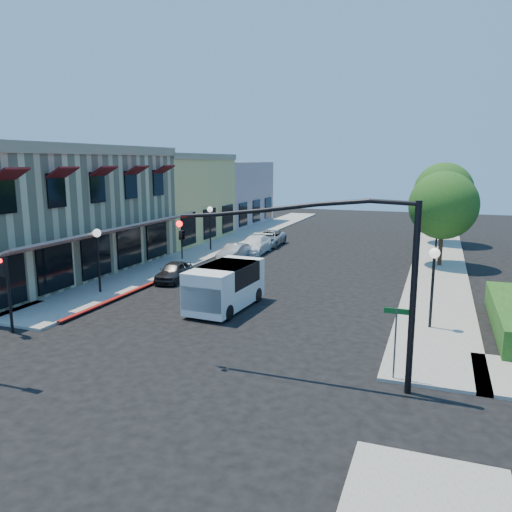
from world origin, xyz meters
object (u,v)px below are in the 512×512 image
(secondary_signal, at_px, (6,280))
(street_name_sign, at_px, (396,332))
(lamppost_right_far, at_px, (437,223))
(parked_car_d, at_px, (268,238))
(lamppost_right_near, at_px, (434,267))
(parked_car_b, at_px, (234,253))
(lamppost_left_far, at_px, (210,217))
(white_van, at_px, (225,284))
(parked_car_a, at_px, (174,271))
(street_tree_a, at_px, (443,205))
(street_tree_b, at_px, (444,192))
(lamppost_left_near, at_px, (98,244))
(signal_mast_arm, at_px, (343,260))
(parked_car_c, at_px, (255,245))

(secondary_signal, height_order, street_name_sign, secondary_signal)
(lamppost_right_far, height_order, parked_car_d, lamppost_right_far)
(lamppost_right_near, xyz_separation_m, parked_car_b, (-13.69, 11.00, -2.13))
(lamppost_left_far, height_order, white_van, lamppost_left_far)
(secondary_signal, relative_size, parked_car_a, 0.96)
(lamppost_left_far, height_order, parked_car_b, lamppost_left_far)
(street_name_sign, distance_m, parked_car_d, 26.88)
(street_tree_a, height_order, lamppost_left_far, street_tree_a)
(street_tree_b, height_order, parked_car_b, street_tree_b)
(white_van, bearing_deg, parked_car_d, 102.26)
(lamppost_left_near, bearing_deg, signal_mast_arm, -24.37)
(white_van, bearing_deg, street_tree_a, 55.32)
(parked_car_d, bearing_deg, lamppost_left_near, -103.61)
(street_tree_a, bearing_deg, parked_car_a, -146.31)
(street_name_sign, xyz_separation_m, lamppost_left_far, (-16.00, 19.80, 1.04))
(lamppost_right_far, bearing_deg, parked_car_d, 171.54)
(signal_mast_arm, height_order, parked_car_c, signal_mast_arm)
(secondary_signal, xyz_separation_m, parked_car_b, (2.81, 17.59, -1.71))
(lamppost_right_far, distance_m, white_van, 18.81)
(street_tree_a, relative_size, parked_car_a, 1.88)
(street_tree_b, height_order, signal_mast_arm, street_tree_b)
(signal_mast_arm, height_order, lamppost_right_near, signal_mast_arm)
(parked_car_d, bearing_deg, street_tree_a, -18.67)
(street_tree_b, relative_size, parked_car_b, 1.91)
(lamppost_right_near, height_order, parked_car_b, lamppost_right_near)
(lamppost_left_far, distance_m, lamppost_right_far, 17.12)
(white_van, xyz_separation_m, parked_car_d, (-3.95, 18.17, -0.60))
(lamppost_right_near, bearing_deg, parked_car_c, 133.09)
(street_tree_b, height_order, lamppost_left_near, street_tree_b)
(street_name_sign, xyz_separation_m, lamppost_left_near, (-16.00, 5.80, 1.04))
(street_name_sign, distance_m, lamppost_left_far, 25.48)
(white_van, relative_size, parked_car_d, 1.06)
(signal_mast_arm, relative_size, lamppost_right_far, 2.24)
(lamppost_left_near, bearing_deg, parked_car_d, 78.85)
(street_tree_a, distance_m, parked_car_b, 14.75)
(street_tree_a, height_order, signal_mast_arm, street_tree_a)
(parked_car_a, xyz_separation_m, parked_car_b, (1.01, 7.00, 0.02))
(lamppost_right_near, bearing_deg, street_name_sign, -99.78)
(lamppost_left_near, bearing_deg, white_van, -1.27)
(secondary_signal, bearing_deg, parked_car_b, 80.92)
(white_van, xyz_separation_m, parked_car_c, (-3.80, 14.39, -0.57))
(signal_mast_arm, distance_m, parked_car_c, 23.55)
(signal_mast_arm, relative_size, white_van, 1.60)
(lamppost_left_near, bearing_deg, secondary_signal, -85.66)
(parked_car_c, xyz_separation_m, parked_car_d, (-0.15, 3.78, -0.02))
(street_tree_b, bearing_deg, parked_car_b, -137.10)
(secondary_signal, height_order, white_van, secondary_signal)
(parked_car_a, bearing_deg, white_van, -45.45)
(parked_car_c, bearing_deg, white_van, -77.56)
(lamppost_left_near, xyz_separation_m, lamppost_right_near, (17.00, 0.00, 0.00))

